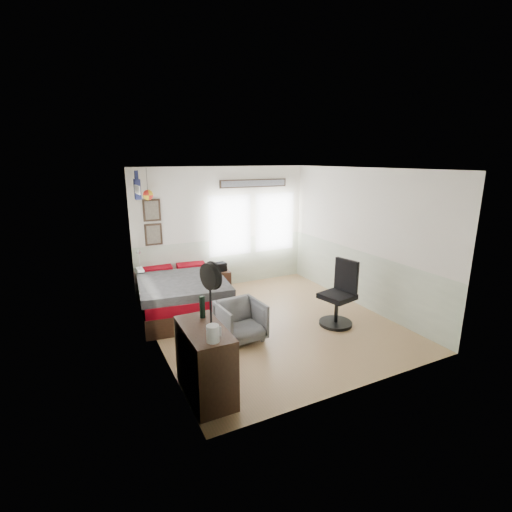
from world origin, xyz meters
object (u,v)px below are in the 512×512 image
object	(u,v)px
bed	(182,295)
armchair	(241,321)
dresser	(205,362)
task_chair	(339,299)
nightstand	(219,281)

from	to	relation	value
bed	armchair	distance (m)	1.65
armchair	dresser	bearing A→B (deg)	-134.69
task_chair	dresser	bearing A→B (deg)	-174.84
bed	task_chair	bearing A→B (deg)	-30.81
dresser	armchair	world-z (taller)	dresser
armchair	task_chair	xyz separation A→B (m)	(1.79, -0.24, 0.15)
armchair	task_chair	distance (m)	1.82
dresser	armchair	xyz separation A→B (m)	(0.99, 1.14, -0.13)
dresser	nightstand	size ratio (longest dim) A/B	2.17
dresser	armchair	distance (m)	1.51
nightstand	task_chair	world-z (taller)	task_chair
armchair	task_chair	bearing A→B (deg)	-11.33
nightstand	task_chair	xyz separation A→B (m)	(1.28, -2.54, 0.24)
nightstand	dresser	bearing A→B (deg)	-106.51
bed	nightstand	distance (m)	1.29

